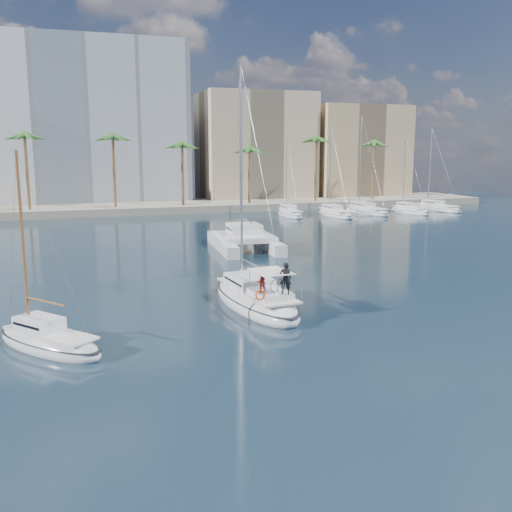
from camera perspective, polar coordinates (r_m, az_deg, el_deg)
name	(u,v)px	position (r m, az deg, el deg)	size (l,w,h in m)	color
ground	(270,309)	(35.80, 1.37, -5.36)	(160.00, 160.00, 0.00)	black
quay	(144,207)	(94.58, -11.18, 4.79)	(120.00, 14.00, 1.20)	gray
building_modern	(61,125)	(105.50, -18.92, 12.30)	(42.00, 16.00, 28.00)	silver
building_beige	(255,149)	(107.78, -0.11, 10.68)	(20.00, 14.00, 20.00)	tan
building_tan_right	(356,154)	(113.82, 9.98, 10.01)	(18.00, 12.00, 18.00)	tan
palm_centre	(145,147)	(90.16, -11.07, 10.68)	(3.60, 3.60, 12.30)	brown
palm_right	(345,147)	(100.37, 8.91, 10.72)	(3.60, 3.60, 12.30)	brown
main_sloop	(255,299)	(36.24, -0.06, -4.33)	(4.36, 10.89, 15.77)	silver
small_sloop	(48,341)	(30.66, -20.05, -8.01)	(6.31, 7.08, 10.42)	silver
catamaran	(245,238)	(57.28, -1.16, 1.85)	(6.58, 11.81, 16.70)	silver
seagull	(259,277)	(42.44, 0.26, -2.15)	(1.19, 0.51, 0.22)	silver
moored_yacht_a	(290,216)	(86.03, 3.41, 4.01)	(2.72, 9.35, 11.90)	silver
moored_yacht_b	(335,216)	(86.84, 7.90, 3.99)	(3.14, 10.78, 13.72)	silver
moored_yacht_c	(367,213)	(91.61, 11.02, 4.23)	(3.55, 12.21, 15.54)	silver
moored_yacht_d	(410,213)	(93.28, 15.11, 4.17)	(2.72, 9.35, 11.90)	silver
moored_yacht_e	(437,210)	(98.59, 17.65, 4.37)	(3.14, 10.78, 13.72)	silver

